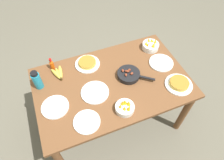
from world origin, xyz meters
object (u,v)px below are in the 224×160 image
empty_plate_mid_edge (95,92)px  fruit_bowl_citrus (151,46)px  skillet (129,75)px  frittata_plate_center (179,84)px  banana_bunch (59,74)px  empty_plate_far_left (161,63)px  frittata_plate_side (87,63)px  water_bottle (37,80)px  empty_plate_far_right (55,107)px  fruit_bowl_mango (125,107)px  hot_sauce_bottle (52,64)px  empty_plate_near_front (87,122)px

empty_plate_mid_edge → fruit_bowl_citrus: size_ratio=1.46×
skillet → frittata_plate_center: skillet is taller
banana_bunch → empty_plate_far_left: (1.03, -0.24, -0.01)m
frittata_plate_side → empty_plate_mid_edge: 0.37m
empty_plate_mid_edge → fruit_bowl_citrus: 0.84m
skillet → fruit_bowl_citrus: fruit_bowl_citrus is taller
frittata_plate_center → water_bottle: (-1.24, 0.48, 0.08)m
empty_plate_mid_edge → fruit_bowl_citrus: bearing=24.0°
skillet → empty_plate_far_right: skillet is taller
empty_plate_far_left → water_bottle: 1.24m
frittata_plate_center → empty_plate_far_left: frittata_plate_center is taller
frittata_plate_side → fruit_bowl_mango: size_ratio=1.53×
skillet → fruit_bowl_citrus: (0.39, 0.28, 0.01)m
frittata_plate_side → empty_plate_far_right: bearing=-137.5°
fruit_bowl_mango → hot_sauce_bottle: size_ratio=1.22×
frittata_plate_center → frittata_plate_side: 0.93m
frittata_plate_side → empty_plate_mid_edge: size_ratio=0.98×
banana_bunch → water_bottle: water_bottle is taller
skillet → hot_sauce_bottle: hot_sauce_bottle is taller
water_bottle → frittata_plate_side: bearing=11.1°
empty_plate_far_right → frittata_plate_side: bearing=42.5°
empty_plate_mid_edge → fruit_bowl_mango: bearing=-54.8°
skillet → hot_sauce_bottle: 0.78m
empty_plate_far_left → hot_sauce_bottle: (-1.07, 0.35, 0.05)m
empty_plate_mid_edge → empty_plate_near_front: bearing=-121.8°
empty_plate_near_front → fruit_bowl_citrus: 1.10m
banana_bunch → empty_plate_far_left: banana_bunch is taller
empty_plate_far_left → fruit_bowl_citrus: fruit_bowl_citrus is taller
empty_plate_far_left → fruit_bowl_mango: fruit_bowl_mango is taller
skillet → frittata_plate_side: 0.45m
empty_plate_far_left → fruit_bowl_mango: size_ratio=1.50×
banana_bunch → water_bottle: 0.23m
empty_plate_mid_edge → fruit_bowl_citrus: fruit_bowl_citrus is taller
banana_bunch → empty_plate_far_right: bearing=-107.3°
empty_plate_near_front → empty_plate_far_left: size_ratio=0.91×
frittata_plate_center → empty_plate_far_left: (-0.01, 0.31, -0.01)m
empty_plate_near_front → hot_sauce_bottle: (-0.14, 0.71, 0.05)m
empty_plate_far_left → empty_plate_far_right: 1.15m
fruit_bowl_citrus → hot_sauce_bottle: (-1.07, 0.11, 0.02)m
frittata_plate_side → empty_plate_near_front: 0.66m
frittata_plate_side → water_bottle: (-0.51, -0.10, 0.08)m
banana_bunch → frittata_plate_side: size_ratio=0.76×
frittata_plate_center → fruit_bowl_mango: bearing=-174.9°
empty_plate_near_front → empty_plate_far_right: (-0.22, 0.24, -0.00)m
frittata_plate_side → fruit_bowl_mango: (0.14, -0.63, 0.02)m
empty_plate_far_right → water_bottle: (-0.09, 0.28, 0.09)m
empty_plate_far_right → empty_plate_mid_edge: (0.38, 0.02, -0.00)m
empty_plate_mid_edge → hot_sauce_bottle: (-0.30, 0.45, 0.05)m
water_bottle → fruit_bowl_citrus: bearing=3.5°
skillet → water_bottle: size_ratio=1.58×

